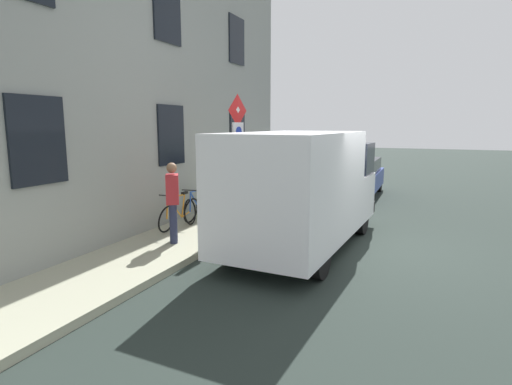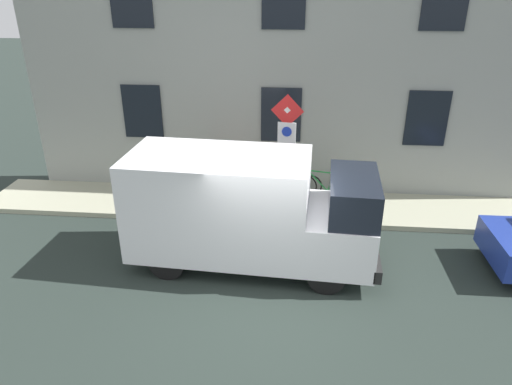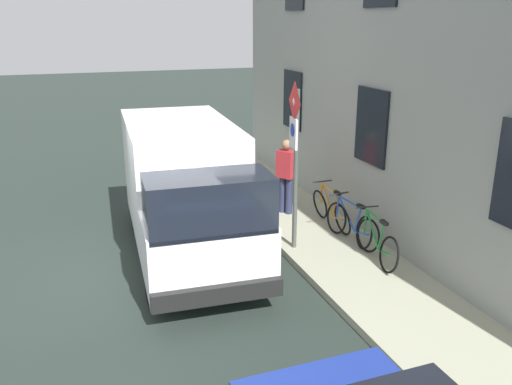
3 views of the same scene
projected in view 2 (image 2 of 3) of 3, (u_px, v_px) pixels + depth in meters
ground_plane at (269, 289)px, 9.59m from camera, size 80.00×80.00×0.00m
sidewalk_slab at (278, 206)px, 12.90m from camera, size 1.99×16.19×0.14m
building_facade at (283, 63)px, 12.57m from camera, size 0.75×14.19×7.45m
sign_post_stacked at (287, 141)px, 11.27m from camera, size 0.18×0.56×3.11m
delivery_van at (247, 208)px, 9.99m from camera, size 2.31×5.44×2.50m
bicycle_green at (324, 187)px, 13.01m from camera, size 0.46×1.72×0.89m
bicycle_blue at (292, 185)px, 13.08m from camera, size 0.46×1.71×0.89m
bicycle_orange at (260, 184)px, 13.16m from camera, size 0.46×1.71×0.89m
pedestrian at (217, 172)px, 12.49m from camera, size 0.43×0.48×1.72m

